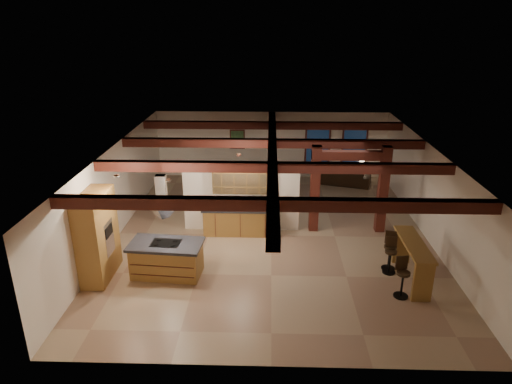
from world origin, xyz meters
TOP-DOWN VIEW (x-y plane):
  - ground at (0.00, 0.00)m, footprint 12.00×12.00m
  - room_walls at (0.00, 0.00)m, footprint 12.00×12.00m
  - ceiling_beams at (0.00, 0.00)m, footprint 10.00×12.00m
  - timber_posts at (2.50, 0.50)m, footprint 2.50×0.30m
  - partition_wall at (-1.00, 0.50)m, footprint 3.80×0.18m
  - pantry_cabinet at (-4.67, -2.60)m, footprint 0.67×1.60m
  - back_counter at (-1.00, 0.11)m, footprint 2.50×0.66m
  - upper_display_cabinet at (-1.00, 0.31)m, footprint 1.80×0.36m
  - range_hood at (-2.87, -2.50)m, footprint 1.10×1.10m
  - back_windows at (2.80, 5.93)m, footprint 2.70×0.07m
  - framed_art at (-1.50, 5.94)m, footprint 0.65×0.05m
  - recessed_cans at (-2.53, -1.93)m, footprint 3.16×2.46m
  - kitchen_island at (-2.87, -2.50)m, footprint 2.05×1.21m
  - dining_table at (-0.52, 2.86)m, footprint 2.07×1.65m
  - sofa at (3.07, 5.07)m, footprint 2.41×1.51m
  - microwave at (-0.48, 0.11)m, footprint 0.53×0.41m
  - bar_counter at (3.75, -2.60)m, footprint 0.54×2.15m
  - side_table at (3.91, 5.53)m, footprint 0.50×0.50m
  - table_lamp at (3.91, 5.53)m, footprint 0.30×0.30m
  - bar_stool_a at (3.29, -3.36)m, footprint 0.38×0.39m
  - bar_stool_b at (3.28, -2.19)m, footprint 0.36×0.37m
  - bar_stool_c at (3.32, -1.98)m, footprint 0.39×0.41m
  - dining_chairs at (-0.52, 2.86)m, footprint 2.38×2.38m

SIDE VIEW (x-z plane):
  - ground at x=0.00m, z-range 0.00..0.00m
  - side_table at x=3.91m, z-range 0.00..0.51m
  - dining_table at x=-0.52m, z-range 0.00..0.64m
  - sofa at x=3.07m, z-range 0.00..0.66m
  - back_counter at x=-1.00m, z-range 0.01..0.95m
  - kitchen_island at x=-2.87m, z-range 0.00..0.98m
  - bar_stool_b at x=3.28m, z-range 0.01..1.05m
  - bar_stool_a at x=3.29m, z-range 0.01..1.08m
  - bar_stool_c at x=3.32m, z-range 0.01..1.12m
  - dining_chairs at x=-0.52m, z-range 0.01..1.34m
  - bar_counter at x=3.75m, z-range 0.20..1.33m
  - table_lamp at x=3.91m, z-range 0.59..0.95m
  - microwave at x=-0.48m, z-range 0.94..1.20m
  - partition_wall at x=-1.00m, z-range 0.00..2.20m
  - pantry_cabinet at x=-4.67m, z-range 0.00..2.40m
  - back_windows at x=2.80m, z-range 0.65..2.35m
  - framed_art at x=-1.50m, z-range 1.27..2.12m
  - timber_posts at x=2.50m, z-range 0.31..3.21m
  - room_walls at x=0.00m, z-range -4.22..7.78m
  - range_hood at x=-2.87m, z-range 1.08..2.48m
  - upper_display_cabinet at x=-1.00m, z-range 1.37..2.33m
  - ceiling_beams at x=0.00m, z-range 2.62..2.90m
  - recessed_cans at x=-2.53m, z-range 2.85..2.89m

